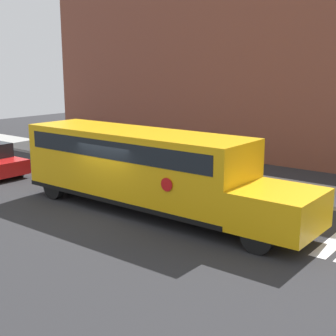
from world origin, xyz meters
TOP-DOWN VIEW (x-y plane):
  - ground_plane at (0.00, 0.00)m, footprint 60.00×60.00m
  - sidewalk_strip at (0.00, 6.50)m, footprint 44.00×3.00m
  - building_backdrop at (0.00, 13.00)m, footprint 32.00×4.00m
  - school_bus at (0.85, 0.72)m, footprint 11.56×2.57m

SIDE VIEW (x-z plane):
  - ground_plane at x=0.00m, z-range 0.00..0.00m
  - sidewalk_strip at x=0.00m, z-range 0.00..0.15m
  - school_bus at x=0.85m, z-range 0.21..3.14m
  - building_backdrop at x=0.00m, z-range 0.00..10.14m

